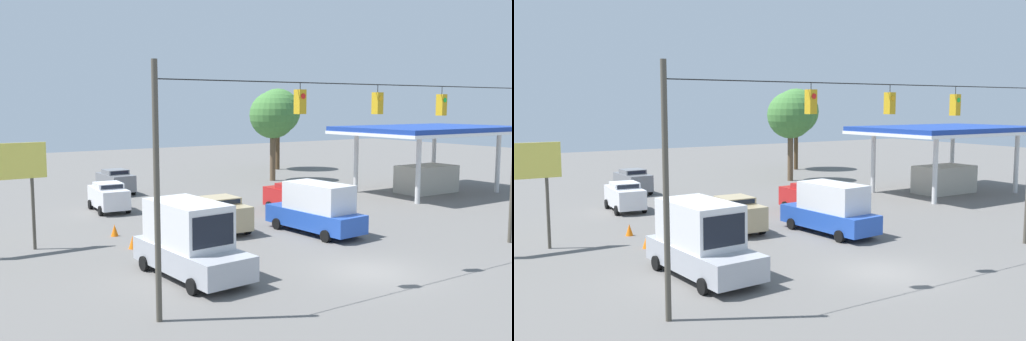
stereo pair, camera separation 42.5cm
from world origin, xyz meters
TOP-DOWN VIEW (x-y plane):
  - ground_plane at (0.00, 0.00)m, footprint 140.00×140.00m
  - overhead_signal_span at (-0.02, 0.19)m, footprint 19.75×0.38m
  - sedan_grey_withflow_deep at (1.62, -26.67)m, footprint 2.18×4.04m
  - sedan_white_withflow_far at (4.57, -19.78)m, footprint 2.24×4.31m
  - box_truck_silver_parked_shoulder at (6.64, -3.76)m, footprint 2.90×6.24m
  - sedan_red_oncoming_far at (-5.43, -12.54)m, footprint 2.18×4.45m
  - box_truck_blue_crossing_near at (-2.78, -7.01)m, footprint 2.68×6.17m
  - sedan_tan_withflow_mid at (1.46, -10.23)m, footprint 2.16×4.14m
  - traffic_cone_nearest at (6.73, -3.02)m, footprint 0.40×0.40m
  - traffic_cone_second at (6.77, -6.41)m, footprint 0.40×0.40m
  - traffic_cone_third at (6.96, -9.36)m, footprint 0.40×0.40m
  - traffic_cone_fourth at (6.78, -12.48)m, footprint 0.40×0.40m
  - gas_station at (-19.71, -13.56)m, footprint 13.67×9.23m
  - tree_horizon_left at (-13.47, -26.37)m, footprint 4.37×4.37m
  - tree_horizon_right at (-19.29, -33.70)m, footprint 4.96×4.96m

SIDE VIEW (x-z plane):
  - ground_plane at x=0.00m, z-range 0.00..0.00m
  - traffic_cone_nearest at x=6.73m, z-range 0.00..0.65m
  - traffic_cone_second at x=6.77m, z-range 0.00..0.65m
  - traffic_cone_third at x=6.96m, z-range 0.00..0.65m
  - traffic_cone_fourth at x=6.78m, z-range 0.00..0.65m
  - sedan_white_withflow_far at x=4.57m, z-range 0.04..1.97m
  - sedan_red_oncoming_far at x=-5.43m, z-range 0.04..1.98m
  - sedan_grey_withflow_deep at x=1.62m, z-range 0.04..2.01m
  - sedan_tan_withflow_mid at x=1.46m, z-range 0.04..2.03m
  - box_truck_blue_crossing_near at x=-2.78m, z-range -0.02..2.80m
  - box_truck_silver_parked_shoulder at x=6.64m, z-range -0.03..3.08m
  - gas_station at x=-19.71m, z-range 1.24..6.59m
  - overhead_signal_span at x=-0.02m, z-range 1.00..9.52m
  - tree_horizon_left at x=-13.47m, z-range 1.92..10.24m
  - tree_horizon_right at x=-19.29m, z-range 1.90..10.74m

